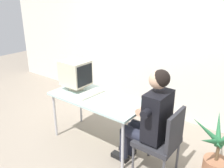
% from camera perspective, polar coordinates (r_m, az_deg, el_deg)
% --- Properties ---
extents(ground_plane, '(12.00, 12.00, 0.00)m').
position_cam_1_polar(ground_plane, '(3.62, -3.22, -13.52)').
color(ground_plane, gray).
extents(wall_back, '(8.00, 0.10, 3.00)m').
position_cam_1_polar(wall_back, '(4.04, 13.09, 12.65)').
color(wall_back, silver).
rests_on(wall_back, ground_plane).
extents(desk, '(1.35, 0.66, 0.72)m').
position_cam_1_polar(desk, '(3.29, -3.45, -4.01)').
color(desk, '#B7B7BC').
rests_on(desk, ground_plane).
extents(crt_monitor, '(0.38, 0.34, 0.43)m').
position_cam_1_polar(crt_monitor, '(3.49, -8.74, 2.57)').
color(crt_monitor, beige).
rests_on(crt_monitor, desk).
extents(keyboard, '(0.21, 0.45, 0.03)m').
position_cam_1_polar(keyboard, '(3.35, -5.30, -2.31)').
color(keyboard, beige).
rests_on(keyboard, desk).
extents(office_chair, '(0.45, 0.45, 0.86)m').
position_cam_1_polar(office_chair, '(2.87, 12.04, -12.77)').
color(office_chair, '#4C4C51').
rests_on(office_chair, ground_plane).
extents(person_seated, '(0.68, 0.57, 1.30)m').
position_cam_1_polar(person_seated, '(2.82, 9.08, -7.76)').
color(person_seated, black).
rests_on(person_seated, ground_plane).
extents(potted_plant, '(0.65, 0.68, 0.77)m').
position_cam_1_polar(potted_plant, '(3.11, 23.95, -14.72)').
color(potted_plant, '#9E6647').
rests_on(potted_plant, ground_plane).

